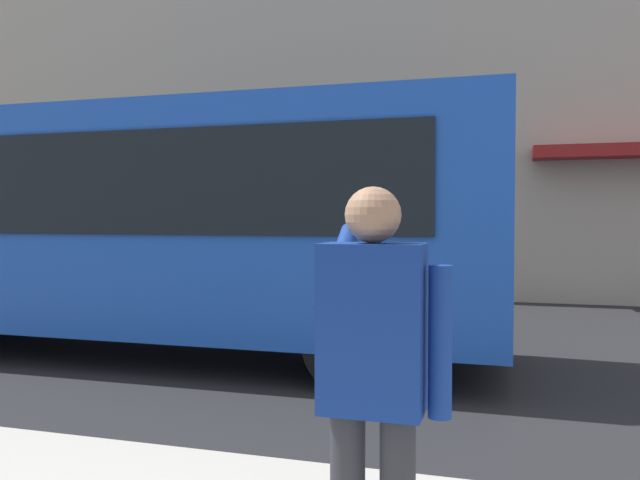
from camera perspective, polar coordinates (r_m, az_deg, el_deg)
ground_plane at (r=7.72m, az=9.23°, el=-11.01°), size 60.00×60.00×0.00m
building_facade_far at (r=14.91m, az=12.98°, el=18.51°), size 28.00×1.55×12.00m
red_bus at (r=8.53m, az=-15.31°, el=1.58°), size 9.05×2.54×3.08m
pedestrian_photographer at (r=2.59m, az=4.75°, el=-11.14°), size 0.53×0.52×1.70m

